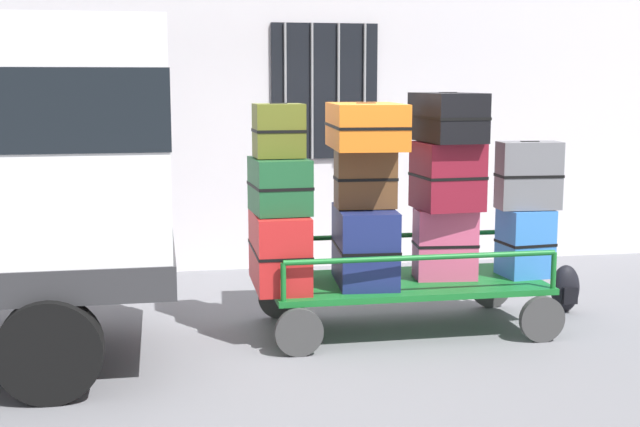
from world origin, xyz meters
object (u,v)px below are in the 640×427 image
at_px(suitcase_left_bottom, 279,249).
at_px(suitcase_midright_middle, 529,175).
at_px(luggage_cart, 405,289).
at_px(suitcase_midleft_top, 366,126).
at_px(suitcase_left_top, 279,130).
at_px(suitcase_midleft_middle, 365,178).
at_px(suitcase_center_top, 447,117).
at_px(suitcase_midleft_bottom, 365,246).
at_px(suitcase_midright_bottom, 525,242).
at_px(suitcase_center_bottom, 445,244).
at_px(suitcase_left_middle, 280,185).
at_px(backpack, 565,289).
at_px(suitcase_center_middle, 447,176).

height_order(suitcase_left_bottom, suitcase_midright_middle, suitcase_midright_middle).
xyz_separation_m(luggage_cart, suitcase_midleft_top, (-0.36, -0.03, 1.39)).
distance_m(suitcase_left_top, suitcase_midleft_middle, 0.82).
height_order(suitcase_center_top, suitcase_midright_middle, suitcase_center_top).
bearing_deg(suitcase_midright_middle, suitcase_midleft_top, 179.76).
height_order(suitcase_midleft_bottom, suitcase_midright_bottom, suitcase_midleft_bottom).
height_order(suitcase_midleft_bottom, suitcase_center_top, suitcase_center_top).
xyz_separation_m(suitcase_center_bottom, suitcase_center_top, (0.00, 0.02, 1.08)).
height_order(suitcase_center_bottom, suitcase_midright_middle, suitcase_midright_middle).
relative_size(suitcase_left_middle, suitcase_left_top, 1.41).
bearing_deg(suitcase_left_top, suitcase_midleft_top, -1.73).
xyz_separation_m(suitcase_left_middle, backpack, (2.70, 0.30, -1.06)).
relative_size(suitcase_left_bottom, suitcase_left_top, 2.09).
bearing_deg(suitcase_left_bottom, suitcase_center_middle, -0.63).
bearing_deg(suitcase_left_bottom, backpack, 5.36).
distance_m(suitcase_left_top, suitcase_midright_middle, 2.20).
bearing_deg(suitcase_left_top, suitcase_left_bottom, 90.00).
relative_size(suitcase_left_top, suitcase_midright_middle, 0.75).
height_order(suitcase_left_top, suitcase_center_bottom, suitcase_left_top).
relative_size(suitcase_left_middle, suitcase_midright_bottom, 1.04).
distance_m(luggage_cart, suitcase_center_middle, 1.03).
distance_m(suitcase_left_top, suitcase_center_middle, 1.49).
height_order(suitcase_left_bottom, suitcase_left_middle, suitcase_left_middle).
height_order(luggage_cart, backpack, backpack).
relative_size(suitcase_left_middle, backpack, 1.41).
xyz_separation_m(suitcase_left_bottom, suitcase_left_top, (-0.00, -0.02, 0.98)).
relative_size(suitcase_left_middle, suitcase_midright_middle, 1.06).
distance_m(luggage_cart, suitcase_midleft_top, 1.44).
relative_size(suitcase_midleft_bottom, suitcase_midright_middle, 1.39).
bearing_deg(suitcase_midleft_top, suitcase_midright_middle, -0.24).
height_order(suitcase_midleft_middle, suitcase_center_middle, suitcase_center_middle).
bearing_deg(backpack, suitcase_midleft_middle, -171.48).
relative_size(suitcase_midleft_bottom, suitcase_midright_bottom, 1.37).
height_order(suitcase_left_middle, backpack, suitcase_left_middle).
relative_size(luggage_cart, suitcase_left_bottom, 2.61).
bearing_deg(backpack, suitcase_center_bottom, -168.67).
xyz_separation_m(luggage_cart, suitcase_midright_middle, (1.08, -0.03, 0.96)).
height_order(suitcase_left_bottom, backpack, suitcase_left_bottom).
bearing_deg(suitcase_midleft_bottom, suitcase_midleft_top, -90.00).
relative_size(suitcase_midleft_bottom, suitcase_center_top, 1.00).
xyz_separation_m(luggage_cart, suitcase_center_top, (0.36, 0.04, 1.46)).
xyz_separation_m(suitcase_left_middle, suitcase_center_top, (1.44, 0.07, 0.54)).
height_order(suitcase_left_middle, suitcase_midright_bottom, suitcase_left_middle).
bearing_deg(suitcase_midright_bottom, suitcase_midleft_top, -179.43).
bearing_deg(suitcase_left_top, suitcase_center_top, 1.61).
height_order(suitcase_midright_bottom, suitcase_midright_middle, suitcase_midright_middle).
xyz_separation_m(suitcase_center_top, suitcase_midright_bottom, (0.72, -0.05, -1.09)).
bearing_deg(suitcase_midleft_top, suitcase_center_bottom, 3.63).
distance_m(luggage_cart, backpack, 1.65).
bearing_deg(suitcase_center_middle, suitcase_center_bottom, 90.00).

